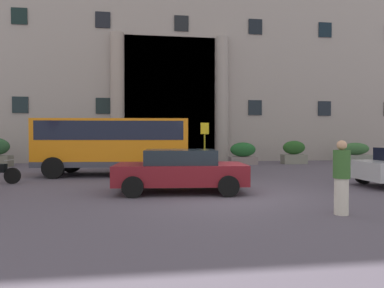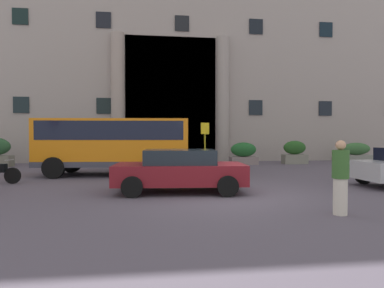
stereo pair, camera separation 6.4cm
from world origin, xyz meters
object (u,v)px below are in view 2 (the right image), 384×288
(bus_stop_sign, at_px, (205,141))
(hedge_planter_far_east, at_px, (356,153))
(orange_minibus, at_px, (115,142))
(hedge_planter_entrance_right, at_px, (295,153))
(hedge_planter_east, at_px, (154,153))
(white_taxi_kerbside, at_px, (180,170))
(hedge_planter_west, at_px, (243,154))
(pedestrian_child_trailing, at_px, (340,177))

(bus_stop_sign, bearing_deg, hedge_planter_far_east, 17.03)
(orange_minibus, xyz_separation_m, hedge_planter_entrance_right, (10.83, 4.88, -0.81))
(orange_minibus, relative_size, hedge_planter_east, 4.27)
(hedge_planter_far_east, xyz_separation_m, white_taxi_kerbside, (-12.84, -10.17, 0.04))
(bus_stop_sign, height_order, hedge_planter_entrance_right, bus_stop_sign)
(orange_minibus, distance_m, white_taxi_kerbside, 5.57)
(orange_minibus, distance_m, hedge_planter_west, 8.83)
(orange_minibus, bearing_deg, hedge_planter_east, 75.21)
(white_taxi_kerbside, xyz_separation_m, pedestrian_child_trailing, (3.28, -3.42, 0.14))
(white_taxi_kerbside, bearing_deg, orange_minibus, 121.81)
(orange_minibus, relative_size, bus_stop_sign, 2.72)
(hedge_planter_entrance_right, bearing_deg, bus_stop_sign, -155.18)
(hedge_planter_far_east, bearing_deg, hedge_planter_west, -176.25)
(hedge_planter_east, bearing_deg, orange_minibus, -109.47)
(bus_stop_sign, height_order, pedestrian_child_trailing, bus_stop_sign)
(bus_stop_sign, distance_m, pedestrian_child_trailing, 10.36)
(orange_minibus, xyz_separation_m, hedge_planter_west, (7.39, 4.76, -0.85))
(hedge_planter_east, xyz_separation_m, pedestrian_child_trailing, (4.01, -13.46, 0.07))
(white_taxi_kerbside, bearing_deg, hedge_planter_east, 98.38)
(hedge_planter_west, xyz_separation_m, pedestrian_child_trailing, (-1.56, -13.07, 0.16))
(bus_stop_sign, bearing_deg, hedge_planter_entrance_right, 24.82)
(orange_minibus, xyz_separation_m, hedge_planter_far_east, (15.39, 5.29, -0.87))
(orange_minibus, bearing_deg, hedge_planter_far_east, 23.64)
(hedge_planter_entrance_right, bearing_deg, hedge_planter_west, -177.97)
(bus_stop_sign, height_order, hedge_planter_west, bus_stop_sign)
(bus_stop_sign, distance_m, hedge_planter_east, 4.23)
(bus_stop_sign, relative_size, hedge_planter_far_east, 1.19)
(orange_minibus, bearing_deg, white_taxi_kerbside, -57.75)
(white_taxi_kerbside, bearing_deg, hedge_planter_west, 67.58)
(orange_minibus, xyz_separation_m, white_taxi_kerbside, (2.55, -4.88, -0.83))
(hedge_planter_west, distance_m, hedge_planter_far_east, 8.02)
(hedge_planter_far_east, relative_size, pedestrian_child_trailing, 1.26)
(orange_minibus, height_order, hedge_planter_entrance_right, orange_minibus)
(orange_minibus, height_order, hedge_planter_west, orange_minibus)
(hedge_planter_west, height_order, hedge_planter_east, hedge_planter_east)
(hedge_planter_west, bearing_deg, hedge_planter_far_east, 3.75)
(pedestrian_child_trailing, bearing_deg, white_taxi_kerbside, -16.78)
(hedge_planter_west, height_order, pedestrian_child_trailing, pedestrian_child_trailing)
(orange_minibus, relative_size, hedge_planter_entrance_right, 4.37)
(hedge_planter_east, bearing_deg, pedestrian_child_trailing, -73.42)
(hedge_planter_entrance_right, xyz_separation_m, white_taxi_kerbside, (-8.28, -9.76, -0.02))
(hedge_planter_far_east, relative_size, hedge_planter_east, 1.32)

